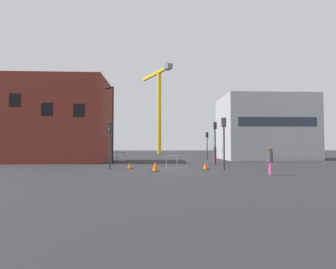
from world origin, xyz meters
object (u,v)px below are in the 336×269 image
traffic_light_near (207,141)px  traffic_light_crosswalk (224,135)px  streetlamp_tall (112,118)px  traffic_cone_orange (130,166)px  traffic_cone_striped (155,167)px  traffic_light_island (110,138)px  traffic_light_far (215,136)px  construction_crane (159,98)px  traffic_cone_on_verge (205,166)px  pedestrian_waiting (215,153)px  pedestrian_walking (270,159)px

traffic_light_near → traffic_light_crosswalk: size_ratio=0.91×
streetlamp_tall → traffic_cone_orange: 8.22m
traffic_cone_striped → traffic_light_island: bearing=153.0°
streetlamp_tall → traffic_light_far: size_ratio=1.93×
construction_crane → traffic_cone_on_verge: (3.13, -40.10, -12.41)m
traffic_light_crosswalk → traffic_light_island: bearing=172.6°
construction_crane → traffic_light_crosswalk: construction_crane is taller
traffic_light_crosswalk → pedestrian_waiting: (1.08, 8.07, -1.59)m
construction_crane → traffic_light_crosswalk: bearing=-83.8°
streetlamp_tall → traffic_light_near: (11.46, 7.75, -2.21)m
traffic_light_island → traffic_light_near: traffic_light_island is taller
pedestrian_waiting → traffic_cone_on_verge: size_ratio=3.33×
pedestrian_walking → pedestrian_waiting: 11.68m
traffic_light_crosswalk → pedestrian_waiting: size_ratio=2.16×
streetlamp_tall → traffic_light_near: bearing=34.1°
streetlamp_tall → traffic_light_near: streetlamp_tall is taller
pedestrian_waiting → traffic_cone_striped: 10.79m
pedestrian_waiting → traffic_cone_on_verge: bearing=-107.8°
traffic_light_far → traffic_cone_orange: 9.37m
traffic_light_near → traffic_cone_striped: (-6.93, -16.43, -2.14)m
pedestrian_walking → pedestrian_waiting: size_ratio=0.95×
traffic_light_near → pedestrian_walking: traffic_light_near is taller
construction_crane → pedestrian_waiting: construction_crane is taller
streetlamp_tall → traffic_cone_on_verge: (8.43, -7.32, -4.42)m
traffic_light_near → pedestrian_walking: 19.39m
traffic_cone_on_verge → traffic_cone_orange: bearing=171.7°
traffic_light_island → traffic_light_near: size_ratio=1.01×
traffic_light_island → traffic_light_crosswalk: (8.73, -1.13, 0.19)m
pedestrian_waiting → traffic_cone_striped: pedestrian_waiting is taller
streetlamp_tall → traffic_cone_on_verge: 12.00m
traffic_light_island → traffic_cone_striped: traffic_light_island is taller
traffic_light_island → traffic_light_near: (10.47, 14.63, -0.02)m
traffic_light_far → pedestrian_waiting: bearing=78.6°
traffic_light_island → pedestrian_walking: (10.74, -4.70, -1.47)m
traffic_light_far → traffic_cone_striped: traffic_light_far is taller
streetlamp_tall → traffic_light_far: (10.37, -2.09, -1.90)m
pedestrian_waiting → traffic_cone_on_verge: (-2.37, -7.38, -0.82)m
traffic_light_near → traffic_light_crosswalk: bearing=-96.3°
traffic_light_far → pedestrian_walking: size_ratio=2.38×
pedestrian_walking → traffic_cone_on_verge: (-3.30, 4.26, -0.76)m
construction_crane → traffic_cone_on_verge: bearing=-85.5°
traffic_light_near → traffic_light_crosswalk: (-1.74, -15.76, 0.21)m
traffic_light_near → pedestrian_walking: bearing=-89.2°
traffic_light_far → traffic_cone_orange: size_ratio=8.65×
traffic_light_crosswalk → traffic_cone_orange: traffic_light_crosswalk is taller
traffic_light_crosswalk → pedestrian_waiting: traffic_light_crosswalk is taller
pedestrian_walking → traffic_cone_orange: pedestrian_walking is taller
streetlamp_tall → pedestrian_waiting: streetlamp_tall is taller
streetlamp_tall → traffic_light_island: (0.99, -6.88, -2.19)m
construction_crane → traffic_light_near: (6.16, -25.04, -10.20)m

